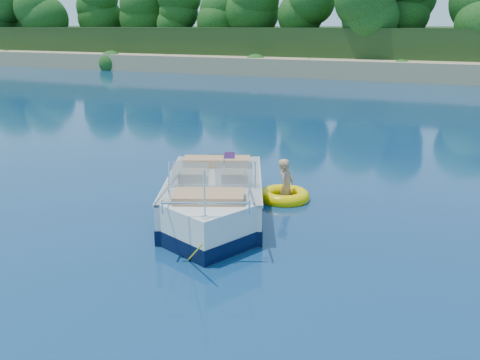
# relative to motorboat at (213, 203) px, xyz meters

# --- Properties ---
(ground) EXTENTS (160.00, 160.00, 0.00)m
(ground) POSITION_rel_motorboat_xyz_m (-0.70, -1.48, -0.39)
(ground) COLOR #0B244F
(ground) RESTS_ON ground
(shoreline) EXTENTS (170.00, 59.00, 6.00)m
(shoreline) POSITION_rel_motorboat_xyz_m (-0.70, 62.29, 0.59)
(shoreline) COLOR tan
(shoreline) RESTS_ON ground
(treeline) EXTENTS (150.00, 7.12, 8.19)m
(treeline) POSITION_rel_motorboat_xyz_m (-0.66, 39.54, 5.16)
(treeline) COLOR black
(treeline) RESTS_ON ground
(motorboat) EXTENTS (3.66, 5.67, 2.02)m
(motorboat) POSITION_rel_motorboat_xyz_m (0.00, 0.00, 0.00)
(motorboat) COLOR white
(motorboat) RESTS_ON ground
(tow_tube) EXTENTS (1.47, 1.47, 0.35)m
(tow_tube) POSITION_rel_motorboat_xyz_m (0.98, 1.99, -0.30)
(tow_tube) COLOR #FFCF00
(tow_tube) RESTS_ON ground
(boy) EXTENTS (0.38, 0.81, 1.58)m
(boy) POSITION_rel_motorboat_xyz_m (1.02, 2.08, -0.39)
(boy) COLOR tan
(boy) RESTS_ON ground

